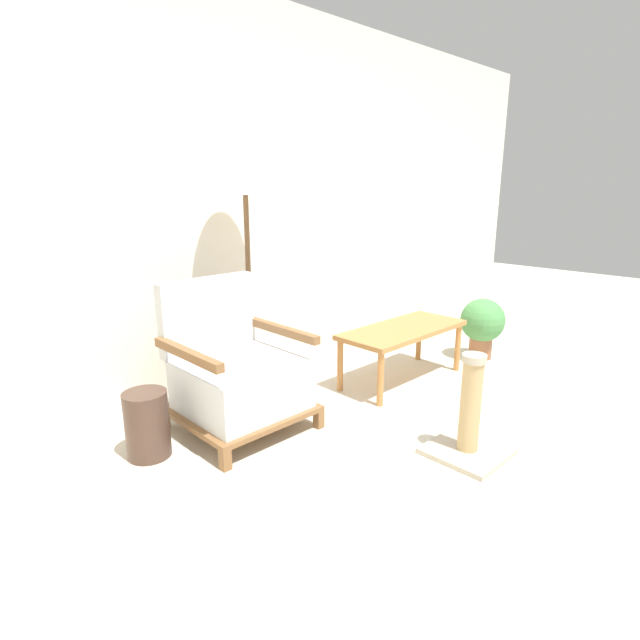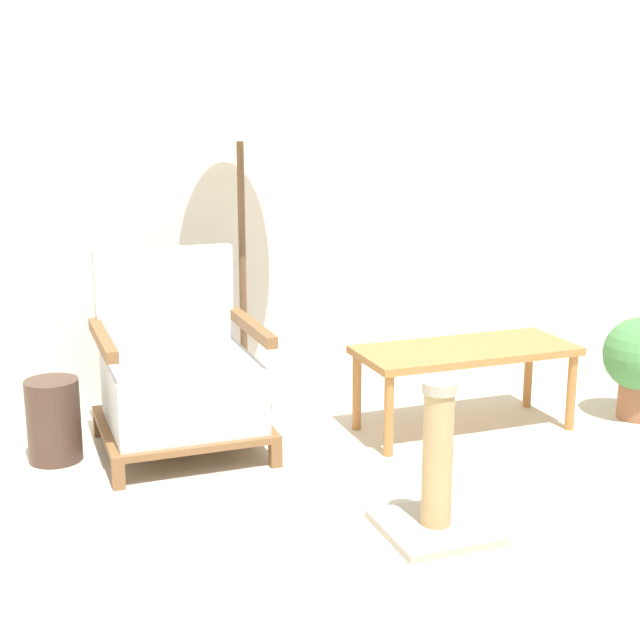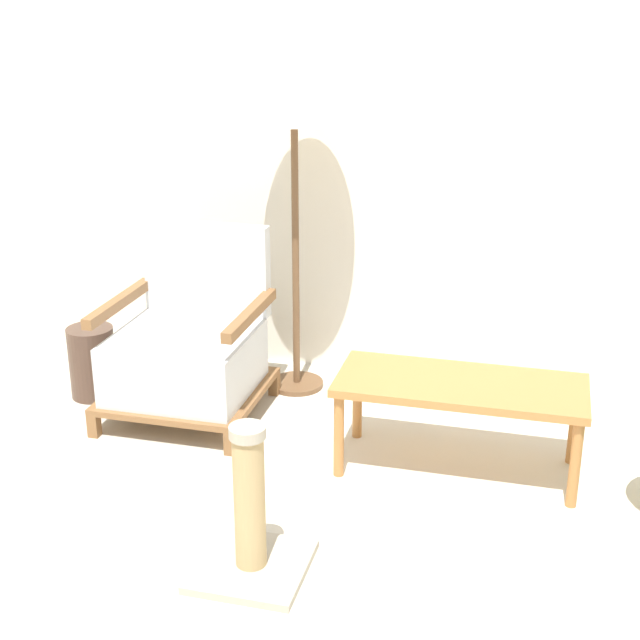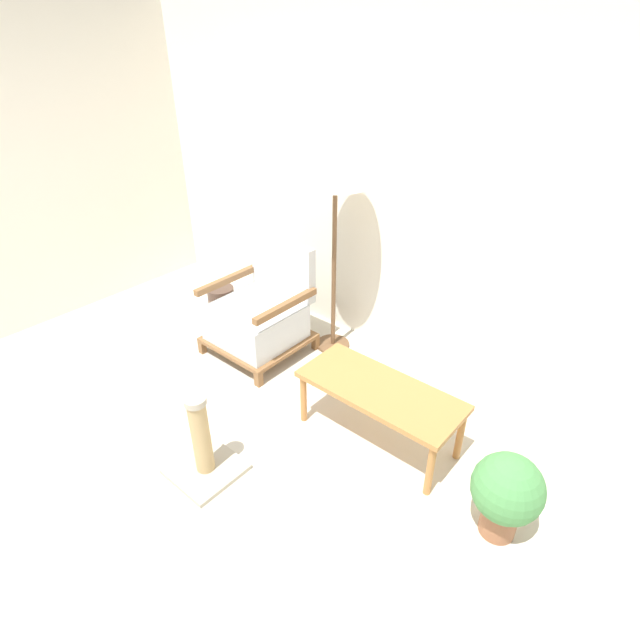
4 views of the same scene
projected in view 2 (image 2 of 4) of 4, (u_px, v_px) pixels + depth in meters
ground_plane at (435, 577)px, 2.93m from camera, size 14.00×14.00×0.00m
wall_back at (246, 139)px, 4.61m from camera, size 8.00×0.06×2.70m
armchair at (179, 379)px, 3.98m from camera, size 0.72×0.70×0.88m
floor_lamp at (239, 117)px, 4.24m from camera, size 0.51×0.51×1.67m
coffee_table at (465, 357)px, 4.21m from camera, size 1.04×0.44×0.41m
vase at (54, 420)px, 3.87m from camera, size 0.23×0.23×0.36m
potted_plant at (640, 360)px, 4.37m from camera, size 0.37×0.37×0.51m
scratching_post at (437, 483)px, 3.21m from camera, size 0.39×0.39×0.57m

